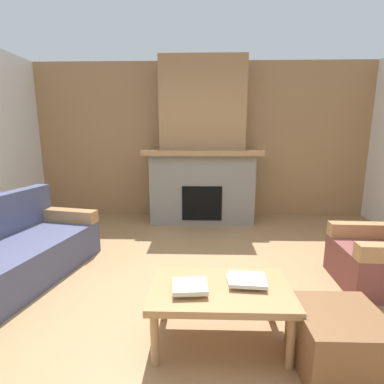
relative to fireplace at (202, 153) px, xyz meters
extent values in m
plane|color=#9E754C|center=(0.00, -2.62, -1.16)|extent=(9.00, 9.00, 0.00)
cube|color=#997047|center=(0.00, 0.38, 0.19)|extent=(6.00, 0.12, 2.70)
cube|color=gray|center=(0.00, -0.03, -0.59)|extent=(1.70, 0.70, 1.15)
cube|color=black|center=(0.00, -0.36, -0.78)|extent=(0.64, 0.08, 0.56)
cube|color=#997047|center=(0.00, -0.08, 0.03)|extent=(1.90, 0.82, 0.08)
cube|color=#997047|center=(0.00, 0.07, 0.80)|extent=(1.40, 0.50, 1.47)
cube|color=#474C6B|center=(-1.91, -2.25, -0.96)|extent=(1.18, 1.93, 0.40)
cube|color=#A87A4C|center=(-1.74, -1.45, -0.69)|extent=(0.86, 0.32, 0.15)
cube|color=brown|center=(1.75, -2.22, -0.96)|extent=(0.79, 0.79, 0.40)
cube|color=#A87A4C|center=(1.76, -1.91, -0.69)|extent=(0.77, 0.17, 0.15)
cube|color=#A87A4C|center=(0.12, -3.07, -0.76)|extent=(1.00, 0.60, 0.05)
cylinder|color=#A87A4C|center=(-0.32, -3.31, -0.97)|extent=(0.06, 0.06, 0.38)
cylinder|color=#A87A4C|center=(0.56, -3.31, -0.97)|extent=(0.06, 0.06, 0.38)
cylinder|color=#A87A4C|center=(-0.32, -2.83, -0.97)|extent=(0.06, 0.06, 0.38)
cylinder|color=#A87A4C|center=(0.56, -2.83, -0.97)|extent=(0.06, 0.06, 0.38)
cube|color=brown|center=(0.86, -3.31, -0.96)|extent=(0.52, 0.52, 0.40)
cube|color=gold|center=(-0.11, -3.11, -0.72)|extent=(0.20, 0.19, 0.03)
cube|color=beige|center=(-0.09, -3.14, -0.69)|extent=(0.25, 0.23, 0.03)
cube|color=beige|center=(0.30, -2.99, -0.72)|extent=(0.27, 0.20, 0.02)
cube|color=beige|center=(0.31, -3.02, -0.70)|extent=(0.28, 0.24, 0.03)
camera|label=1|loc=(-0.03, -4.97, 0.35)|focal=27.28mm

